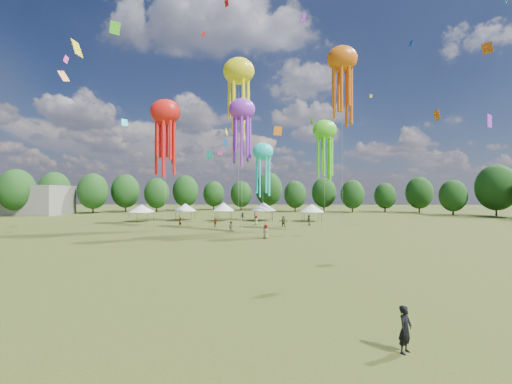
{
  "coord_description": "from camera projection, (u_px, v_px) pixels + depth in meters",
  "views": [
    {
      "loc": [
        2.58,
        -14.09,
        5.88
      ],
      "look_at": [
        2.01,
        15.0,
        6.0
      ],
      "focal_mm": 22.29,
      "sensor_mm": 36.0,
      "label": 1
    }
  ],
  "objects": [
    {
      "name": "spectators_far",
      "position": [
        265.0,
        221.0,
        56.25
      ],
      "size": [
        23.89,
        29.34,
        1.89
      ],
      "color": "gray",
      "rests_on": "ground"
    },
    {
      "name": "festival_tents",
      "position": [
        226.0,
        207.0,
        67.95
      ],
      "size": [
        40.76,
        9.39,
        3.93
      ],
      "color": "#47474C",
      "rests_on": "ground"
    },
    {
      "name": "show_kites",
      "position": [
        260.0,
        101.0,
        53.92
      ],
      "size": [
        35.7,
        14.24,
        32.31
      ],
      "color": "#A732E1",
      "rests_on": "ground"
    },
    {
      "name": "observer_main",
      "position": [
        405.0,
        329.0,
        11.69
      ],
      "size": [
        0.75,
        0.73,
        1.73
      ],
      "primitive_type": "imported",
      "rotation": [
        0.0,
        0.0,
        0.73
      ],
      "color": "black",
      "rests_on": "ground"
    },
    {
      "name": "spectator_near",
      "position": [
        231.0,
        227.0,
        47.97
      ],
      "size": [
        0.87,
        0.73,
        1.61
      ],
      "primitive_type": "imported",
      "rotation": [
        0.0,
        0.0,
        2.98
      ],
      "color": "gray",
      "rests_on": "ground"
    },
    {
      "name": "small_kites",
      "position": [
        260.0,
        59.0,
        56.8
      ],
      "size": [
        74.08,
        54.33,
        44.68
      ],
      "color": "#A732E1",
      "rests_on": "ground"
    },
    {
      "name": "ground",
      "position": [
        204.0,
        325.0,
        14.11
      ],
      "size": [
        300.0,
        300.0,
        0.0
      ],
      "primitive_type": "plane",
      "color": "#384416",
      "rests_on": "ground"
    },
    {
      "name": "treeline",
      "position": [
        236.0,
        191.0,
        76.72
      ],
      "size": [
        201.57,
        95.24,
        13.43
      ],
      "color": "#38281C",
      "rests_on": "ground"
    }
  ]
}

